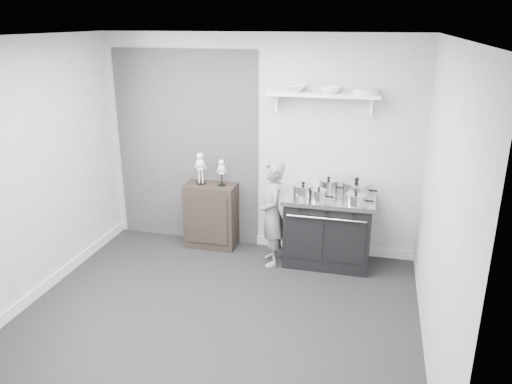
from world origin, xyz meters
The scene contains 16 objects.
ground centered at (0.00, 0.00, 0.00)m, with size 4.00×4.00×0.00m, color black.
room_shell centered at (-0.09, 0.15, 1.64)m, with size 4.02×3.62×2.71m.
wall_shelf centered at (0.80, 1.68, 2.01)m, with size 1.30×0.26×0.24m.
stove centered at (0.95, 1.48, 0.43)m, with size 1.07×0.67×0.86m.
side_cabinet centered at (-0.57, 1.61, 0.42)m, with size 0.65×0.38×0.84m, color black.
child centered at (0.30, 1.30, 0.65)m, with size 0.47×0.31×1.29m, color slate.
pot_front_left centered at (0.65, 1.39, 0.93)m, with size 0.33×0.24×0.19m.
pot_back_left centered at (0.92, 1.62, 0.94)m, with size 0.32×0.23×0.20m.
pot_back_right centered at (1.25, 1.59, 0.94)m, with size 0.41×0.33×0.23m.
pot_front_right centered at (1.26, 1.28, 0.92)m, with size 0.31×0.22×0.16m.
pot_front_center centered at (0.84, 1.30, 0.93)m, with size 0.27×0.18×0.17m.
skeleton_full centered at (-0.70, 1.61, 1.08)m, with size 0.13×0.09×0.47m, color silver, non-canonical shape.
skeleton_torso centered at (-0.42, 1.61, 1.04)m, with size 0.11×0.07×0.39m, color silver, non-canonical shape.
bowl_large centered at (0.44, 1.67, 2.08)m, with size 0.33×0.33×0.08m, color white.
bowl_small centered at (0.88, 1.67, 2.08)m, with size 0.24×0.24×0.07m, color white.
plate_stack centered at (1.27, 1.67, 2.07)m, with size 0.28×0.28×0.06m, color silver.
Camera 1 is at (1.43, -4.11, 2.84)m, focal length 35.00 mm.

